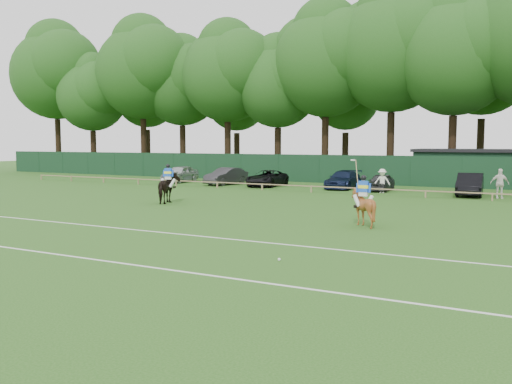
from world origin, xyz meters
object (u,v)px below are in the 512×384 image
Objects in this scene: sedan_grey at (226,176)px; polo_ball at (279,259)px; horse_chestnut at (363,207)px; sedan_navy at (343,180)px; suv_black at (267,178)px; hatch_grey at (381,182)px; spectator_left at (382,181)px; sedan_silver at (180,174)px; estate_black at (470,184)px; spectator_mid at (500,184)px; horse_dark at (168,188)px; utility_shed at (467,167)px.

polo_ball is (16.91, -24.69, -0.68)m from sedan_grey.
horse_chestnut is 19.06m from sedan_navy.
sedan_navy is at bearing 13.35° from sedan_grey.
suv_black reaches higher than hatch_grey.
sedan_navy is 4.23m from spectator_left.
sedan_silver is at bearing 167.25° from spectator_left.
hatch_grey reaches higher than polo_ball.
spectator_left reaches higher than polo_ball.
sedan_silver is 0.94× the size of sedan_navy.
horse_chestnut is at bearing -102.52° from estate_black.
spectator_mid is at bearing -8.91° from sedan_silver.
spectator_left is (9.43, 12.45, -0.03)m from horse_dark.
suv_black is (-13.26, 16.94, -0.16)m from horse_chestnut.
horse_dark is 1.29× the size of horse_chestnut.
horse_chestnut is at bearing -70.27° from sedan_navy.
suv_black is 6.31m from sedan_navy.
horse_chestnut reaches higher than hatch_grey.
suv_black is at bearing -6.64° from sedan_silver.
horse_chestnut is 0.44× the size of hatch_grey.
horse_dark reaches higher than sedan_grey.
hatch_grey is 9.79m from utility_shed.
spectator_left is (13.73, -1.20, 0.14)m from sedan_grey.
polo_ball is (3.70, -25.06, -0.60)m from hatch_grey.
suv_black is 15.68m from estate_black.
spectator_left reaches higher than sedan_navy.
horse_dark reaches higher than polo_ball.
sedan_silver is 9.00m from suv_black.
spectator_mid is at bearing -9.53° from spectator_left.
sedan_silver is at bearing -179.91° from sedan_navy.
utility_shed reaches higher than spectator_mid.
estate_black is (6.29, -0.75, 0.12)m from hatch_grey.
suv_black is 0.99× the size of sedan_navy.
estate_black is at bearing -103.56° from horse_chestnut.
utility_shed reaches higher than suv_black.
sedan_silver is at bearing 175.64° from suv_black.
horse_chestnut is 17.57m from hatch_grey.
sedan_grey is 2.55× the size of spectator_left.
sedan_silver is 26.63m from spectator_mid.
spectator_mid reaches higher than estate_black.
utility_shed reaches higher than sedan_grey.
sedan_navy reaches higher than hatch_grey.
horse_chestnut is 0.95× the size of spectator_left.
estate_black reaches higher than hatch_grey.
spectator_mid is (17.56, -1.61, 0.31)m from suv_black.
sedan_navy is 11.25m from utility_shed.
utility_shed is (-1.36, 9.16, 0.78)m from estate_black.
sedan_silver is at bearing 162.12° from spectator_mid.
suv_black is at bearing 10.50° from sedan_grey.
estate_black reaches higher than polo_ball.
utility_shed is at bearing 93.86° from spectator_mid.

